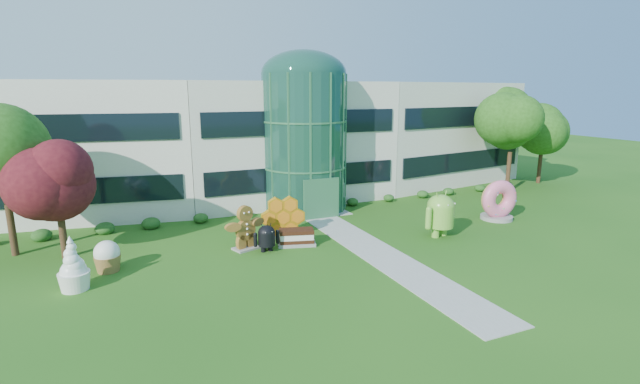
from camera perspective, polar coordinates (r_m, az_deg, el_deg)
name	(u,v)px	position (r m, az deg, el deg)	size (l,w,h in m)	color
ground	(392,261)	(24.52, 8.80, -8.45)	(140.00, 140.00, 0.00)	#215114
building	(278,139)	(39.45, -5.22, 6.55)	(46.00, 15.00, 9.30)	beige
atrium	(304,143)	(33.83, -1.94, 6.04)	(6.00, 6.00, 9.80)	#194738
walkway	(372,249)	(26.11, 6.43, -7.01)	(2.40, 20.00, 0.04)	#9E9E93
tree_red	(59,203)	(27.45, -29.46, -1.14)	(4.00, 4.00, 6.00)	#3F0C14
trees_backdrop	(299,151)	(34.84, -2.55, 5.06)	(52.00, 8.00, 8.40)	#204912
android_green	(440,212)	(28.78, 14.61, -2.38)	(2.67, 1.78, 3.03)	#73B63A
android_black	(267,236)	(25.58, -6.59, -5.42)	(1.53, 1.03, 1.74)	black
donut	(498,199)	(33.76, 21.05, -0.87)	(2.67, 1.28, 2.78)	#D75272
gingerbread	(245,227)	(25.99, -9.18, -4.30)	(2.74, 1.05, 2.53)	brown
ice_cream_sandwich	(297,237)	(26.55, -2.91, -5.58)	(2.12, 1.06, 0.95)	black
honeycomb	(283,219)	(27.96, -4.57, -3.30)	(2.82, 1.01, 2.22)	orange
froyo	(73,264)	(23.27, -28.16, -7.78)	(1.44, 1.44, 2.46)	white
cupcake	(107,256)	(24.99, -24.72, -7.17)	(1.31, 1.31, 1.57)	white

